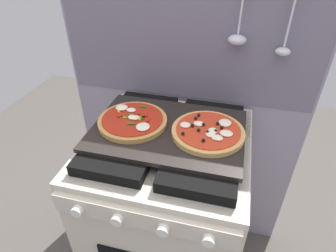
% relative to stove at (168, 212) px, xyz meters
% --- Properties ---
extents(kitchen_backsplash, '(1.10, 0.09, 1.55)m').
position_rel_stove_xyz_m(kitchen_backsplash, '(0.00, 0.34, 0.34)').
color(kitchen_backsplash, gray).
rests_on(kitchen_backsplash, ground_plane).
extents(stove, '(0.60, 0.64, 0.90)m').
position_rel_stove_xyz_m(stove, '(0.00, 0.00, 0.00)').
color(stove, beige).
rests_on(stove, ground_plane).
extents(baking_tray, '(0.54, 0.38, 0.02)m').
position_rel_stove_xyz_m(baking_tray, '(0.00, 0.00, 0.46)').
color(baking_tray, black).
rests_on(baking_tray, stove).
extents(pizza_left, '(0.25, 0.25, 0.03)m').
position_rel_stove_xyz_m(pizza_left, '(-0.13, 0.01, 0.48)').
color(pizza_left, '#C18947').
rests_on(pizza_left, baking_tray).
extents(pizza_right, '(0.25, 0.25, 0.03)m').
position_rel_stove_xyz_m(pizza_right, '(0.14, 0.00, 0.48)').
color(pizza_right, tan).
rests_on(pizza_right, baking_tray).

